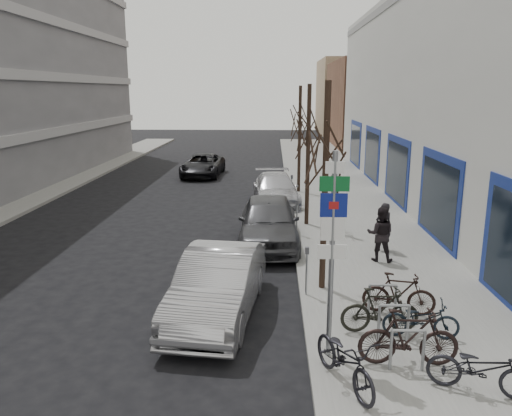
# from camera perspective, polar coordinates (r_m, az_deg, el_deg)

# --- Properties ---
(ground) EXTENTS (120.00, 120.00, 0.00)m
(ground) POSITION_cam_1_polar(r_m,az_deg,el_deg) (10.50, -5.52, -16.81)
(ground) COLOR black
(ground) RESTS_ON ground
(sidewalk_east) EXTENTS (5.00, 70.00, 0.15)m
(sidewalk_east) POSITION_cam_1_polar(r_m,az_deg,el_deg) (19.95, 11.22, -2.03)
(sidewalk_east) COLOR slate
(sidewalk_east) RESTS_ON ground
(brick_building_far) EXTENTS (12.00, 14.00, 8.00)m
(brick_building_far) POSITION_cam_1_polar(r_m,az_deg,el_deg) (50.40, 15.77, 11.36)
(brick_building_far) COLOR brown
(brick_building_far) RESTS_ON ground
(tan_building_far) EXTENTS (13.00, 12.00, 9.00)m
(tan_building_far) POSITION_cam_1_polar(r_m,az_deg,el_deg) (65.16, 13.13, 12.27)
(tan_building_far) COLOR #937A5B
(tan_building_far) RESTS_ON ground
(highway_sign_pole) EXTENTS (0.55, 0.10, 4.20)m
(highway_sign_pole) POSITION_cam_1_polar(r_m,az_deg,el_deg) (9.48, 8.70, -4.03)
(highway_sign_pole) COLOR gray
(highway_sign_pole) RESTS_ON ground
(bike_rack) EXTENTS (0.66, 2.26, 0.83)m
(bike_rack) POSITION_cam_1_polar(r_m,az_deg,el_deg) (10.94, 15.46, -12.08)
(bike_rack) COLOR gray
(bike_rack) RESTS_ON sidewalk_east
(tree_near) EXTENTS (1.80, 1.80, 5.50)m
(tree_near) POSITION_cam_1_polar(r_m,az_deg,el_deg) (12.62, 8.06, 7.92)
(tree_near) COLOR black
(tree_near) RESTS_ON ground
(tree_mid) EXTENTS (1.80, 1.80, 5.50)m
(tree_mid) POSITION_cam_1_polar(r_m,az_deg,el_deg) (19.08, 6.05, 9.75)
(tree_mid) COLOR black
(tree_mid) RESTS_ON ground
(tree_far) EXTENTS (1.80, 1.80, 5.50)m
(tree_far) POSITION_cam_1_polar(r_m,az_deg,el_deg) (25.56, 5.05, 10.64)
(tree_far) COLOR black
(tree_far) RESTS_ON ground
(meter_front) EXTENTS (0.10, 0.08, 1.27)m
(meter_front) POSITION_cam_1_polar(r_m,az_deg,el_deg) (12.79, 5.81, -6.62)
(meter_front) COLOR gray
(meter_front) RESTS_ON sidewalk_east
(meter_mid) EXTENTS (0.10, 0.08, 1.27)m
(meter_mid) POSITION_cam_1_polar(r_m,az_deg,el_deg) (18.05, 4.70, -0.67)
(meter_mid) COLOR gray
(meter_mid) RESTS_ON sidewalk_east
(meter_back) EXTENTS (0.10, 0.08, 1.27)m
(meter_back) POSITION_cam_1_polar(r_m,az_deg,el_deg) (23.42, 4.10, 2.57)
(meter_back) COLOR gray
(meter_back) RESTS_ON sidewalk_east
(bike_near_left) EXTENTS (1.29, 2.00, 1.18)m
(bike_near_left) POSITION_cam_1_polar(r_m,az_deg,el_deg) (9.24, 10.16, -16.19)
(bike_near_left) COLOR black
(bike_near_left) RESTS_ON sidewalk_east
(bike_near_right) EXTENTS (1.92, 0.60, 1.16)m
(bike_near_right) POSITION_cam_1_polar(r_m,az_deg,el_deg) (10.12, 17.04, -13.91)
(bike_near_right) COLOR black
(bike_near_right) RESTS_ON sidewalk_east
(bike_mid_curb) EXTENTS (1.63, 0.65, 0.97)m
(bike_mid_curb) POSITION_cam_1_polar(r_m,az_deg,el_deg) (11.26, 18.35, -11.66)
(bike_mid_curb) COLOR black
(bike_mid_curb) RESTS_ON sidewalk_east
(bike_mid_inner) EXTENTS (1.74, 0.60, 1.04)m
(bike_mid_inner) POSITION_cam_1_polar(r_m,az_deg,el_deg) (11.24, 13.97, -11.21)
(bike_mid_inner) COLOR black
(bike_mid_inner) RESTS_ON sidewalk_east
(bike_far_curb) EXTENTS (1.86, 1.11, 1.09)m
(bike_far_curb) POSITION_cam_1_polar(r_m,az_deg,el_deg) (9.73, 24.37, -15.95)
(bike_far_curb) COLOR black
(bike_far_curb) RESTS_ON sidewalk_east
(bike_far_inner) EXTENTS (1.75, 0.83, 1.02)m
(bike_far_inner) POSITION_cam_1_polar(r_m,az_deg,el_deg) (12.22, 16.02, -9.35)
(bike_far_inner) COLOR black
(bike_far_inner) RESTS_ON sidewalk_east
(parked_car_front) EXTENTS (2.18, 4.93, 1.57)m
(parked_car_front) POSITION_cam_1_polar(r_m,az_deg,el_deg) (11.95, -4.38, -8.72)
(parked_car_front) COLOR #B0B0B6
(parked_car_front) RESTS_ON ground
(parked_car_mid) EXTENTS (2.11, 5.06, 1.71)m
(parked_car_mid) POSITION_cam_1_polar(r_m,az_deg,el_deg) (17.22, 1.46, -1.53)
(parked_car_mid) COLOR #45464A
(parked_car_mid) RESTS_ON ground
(parked_car_back) EXTENTS (2.39, 5.09, 1.44)m
(parked_car_back) POSITION_cam_1_polar(r_m,az_deg,el_deg) (23.45, 2.26, 2.11)
(parked_car_back) COLOR #B7B7BD
(parked_car_back) RESTS_ON ground
(lane_car) EXTENTS (2.49, 5.03, 1.37)m
(lane_car) POSITION_cam_1_polar(r_m,az_deg,el_deg) (31.64, -6.10, 4.90)
(lane_car) COLOR black
(lane_car) RESTS_ON ground
(pedestrian_near) EXTENTS (0.67, 0.56, 1.58)m
(pedestrian_near) POSITION_cam_1_polar(r_m,az_deg,el_deg) (16.75, 14.35, -2.07)
(pedestrian_near) COLOR black
(pedestrian_near) RESTS_ON sidewalk_east
(pedestrian_far) EXTENTS (0.71, 0.57, 1.71)m
(pedestrian_far) POSITION_cam_1_polar(r_m,az_deg,el_deg) (15.66, 14.03, -2.87)
(pedestrian_far) COLOR black
(pedestrian_far) RESTS_ON sidewalk_east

